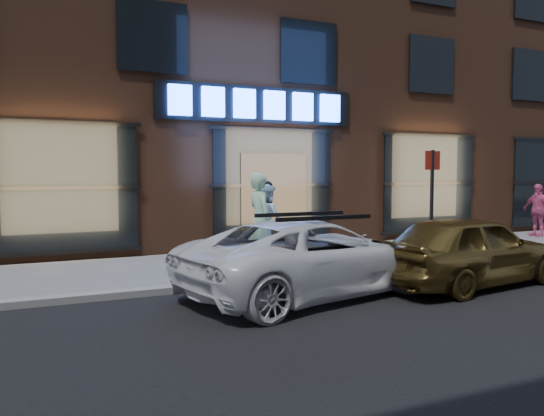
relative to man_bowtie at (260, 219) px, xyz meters
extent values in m
plane|color=slate|center=(1.29, -1.75, -0.96)|extent=(90.00, 90.00, 0.00)
cube|color=gray|center=(1.29, -1.75, -0.90)|extent=(60.00, 0.25, 0.12)
cube|color=#54301E|center=(1.29, 6.25, 4.04)|extent=(30.00, 8.00, 10.00)
cube|color=black|center=(0.89, 2.20, 2.64)|extent=(5.20, 0.06, 0.90)
cube|color=black|center=(1.29, 2.17, 0.24)|extent=(1.80, 0.10, 2.40)
cube|color=#FFBF72|center=(-3.71, 2.23, 0.64)|extent=(3.00, 0.04, 2.60)
cube|color=black|center=(-3.71, 2.19, 0.64)|extent=(3.20, 0.06, 2.80)
cube|color=#FFBF72|center=(1.29, 2.23, 0.64)|extent=(3.00, 0.04, 2.60)
cube|color=black|center=(1.29, 2.19, 0.64)|extent=(3.20, 0.06, 2.80)
cube|color=#FFBF72|center=(6.29, 2.23, 0.64)|extent=(3.00, 0.04, 2.60)
cube|color=black|center=(6.29, 2.19, 0.64)|extent=(3.20, 0.06, 2.80)
cube|color=black|center=(-1.71, 2.19, 4.04)|extent=(1.60, 0.06, 1.60)
cube|color=black|center=(2.29, 2.19, 4.04)|extent=(1.60, 0.06, 1.60)
cube|color=black|center=(6.29, 2.19, 4.04)|extent=(1.60, 0.06, 1.60)
cube|color=black|center=(10.29, 2.19, 4.04)|extent=(1.60, 0.06, 1.60)
cube|color=#2659FF|center=(-1.11, 2.13, 2.64)|extent=(0.55, 0.12, 0.70)
cube|color=#2659FF|center=(-0.31, 2.13, 2.64)|extent=(0.55, 0.12, 0.70)
cube|color=#2659FF|center=(0.49, 2.13, 2.64)|extent=(0.55, 0.12, 0.70)
cube|color=#2659FF|center=(1.29, 2.13, 2.64)|extent=(0.55, 0.12, 0.70)
cube|color=#2659FF|center=(2.09, 2.13, 2.64)|extent=(0.55, 0.12, 0.70)
cube|color=#2659FF|center=(2.89, 2.13, 2.64)|extent=(0.55, 0.12, 0.70)
imported|color=#BEF9D2|center=(0.00, 0.00, 0.00)|extent=(0.50, 0.73, 1.93)
imported|color=white|center=(0.65, 1.10, -0.13)|extent=(0.74, 0.89, 1.66)
imported|color=pink|center=(9.54, 1.18, -0.17)|extent=(0.41, 0.94, 1.58)
imported|color=white|center=(-0.28, -2.78, -0.36)|extent=(4.69, 2.93, 1.21)
imported|color=brown|center=(2.48, -3.28, -0.34)|extent=(3.82, 1.96, 1.24)
cylinder|color=#262628|center=(3.13, -1.57, 0.23)|extent=(0.08, 0.08, 2.38)
cube|color=#A82113|center=(3.13, -1.57, 1.21)|extent=(0.38, 0.05, 0.38)
camera|label=1|loc=(-4.22, -10.06, 1.00)|focal=35.00mm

